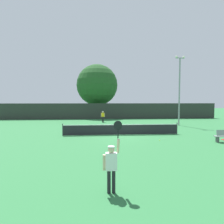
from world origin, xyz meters
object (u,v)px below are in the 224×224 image
at_px(light_pole, 179,86).
at_px(large_tree, 97,85).
at_px(player_serving, 112,162).
at_px(spare_racket, 223,140).
at_px(parked_car_far, 161,112).
at_px(parked_car_near, 119,112).
at_px(parked_car_mid, 139,112).
at_px(tennis_ball, 160,140).
at_px(player_receiving, 103,116).

distance_m(light_pole, large_tree, 16.87).
distance_m(player_serving, light_pole, 20.13).
relative_size(spare_racket, parked_car_far, 0.12).
bearing_deg(parked_car_far, light_pole, -98.69).
distance_m(large_tree, parked_car_near, 8.37).
xyz_separation_m(player_serving, parked_car_mid, (8.25, 33.57, -0.28)).
bearing_deg(tennis_ball, spare_racket, -1.34).
bearing_deg(player_receiving, light_pole, 154.79).
relative_size(player_receiving, parked_car_near, 0.36).
relative_size(player_receiving, parked_car_far, 0.38).
bearing_deg(parked_car_near, large_tree, -130.18).
xyz_separation_m(large_tree, parked_car_near, (4.67, 4.52, -5.28)).
bearing_deg(parked_car_near, parked_car_mid, -15.19).
height_order(player_serving, parked_car_near, player_serving).
height_order(large_tree, parked_car_near, large_tree).
relative_size(large_tree, parked_car_far, 2.34).
xyz_separation_m(player_receiving, large_tree, (-0.79, 8.97, 5.09)).
height_order(parked_car_near, parked_car_mid, same).
bearing_deg(spare_racket, tennis_ball, 178.66).
distance_m(spare_racket, light_pole, 10.26).
height_order(player_receiving, tennis_ball, player_receiving).
relative_size(parked_car_near, parked_car_far, 1.03).
bearing_deg(parked_car_far, tennis_ball, -107.59).
relative_size(player_serving, player_receiving, 1.53).
xyz_separation_m(player_serving, player_receiving, (0.38, 21.60, -0.09)).
relative_size(large_tree, parked_car_mid, 2.27).
bearing_deg(large_tree, light_pole, -52.74).
height_order(player_receiving, light_pole, light_pole).
bearing_deg(light_pole, spare_racket, -91.64).
bearing_deg(light_pole, large_tree, 127.26).
bearing_deg(parked_car_far, spare_racket, -95.54).
distance_m(parked_car_near, parked_car_far, 8.78).
bearing_deg(parked_car_mid, parked_car_far, -21.24).
distance_m(player_serving, large_tree, 30.98).
bearing_deg(parked_car_mid, light_pole, -78.79).
relative_size(player_receiving, large_tree, 0.16).
bearing_deg(large_tree, spare_racket, -66.11).
distance_m(player_serving, parked_car_near, 35.35).
height_order(light_pole, parked_car_near, light_pole).
bearing_deg(spare_racket, light_pole, 88.36).
relative_size(player_serving, parked_car_near, 0.56).
bearing_deg(player_serving, light_pole, 60.32).
distance_m(player_serving, spare_racket, 12.57).
distance_m(player_receiving, parked_car_far, 15.48).
distance_m(light_pole, parked_car_near, 19.20).
distance_m(player_serving, parked_car_far, 33.82).
bearing_deg(parked_car_mid, spare_racket, -81.27).
height_order(light_pole, parked_car_mid, light_pole).
xyz_separation_m(tennis_ball, light_pole, (5.40, 8.91, 4.86)).
relative_size(tennis_ball, parked_car_near, 0.02).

